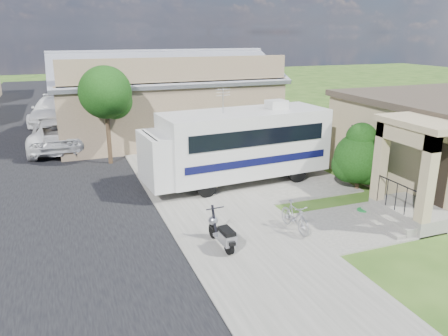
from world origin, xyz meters
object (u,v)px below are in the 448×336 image
object	(u,v)px
bicycle	(295,218)
van	(52,110)
motorhome	(238,143)
shrub	(360,155)
scooter	(222,234)
garden_hose	(362,212)
pickup_truck	(58,134)

from	to	relation	value
bicycle	van	bearing A→B (deg)	104.76
motorhome	van	bearing A→B (deg)	109.24
shrub	scooter	distance (m)	7.44
scooter	garden_hose	bearing A→B (deg)	2.71
bicycle	van	world-z (taller)	van
bicycle	pickup_truck	size ratio (longest dim) A/B	0.26
bicycle	scooter	bearing A→B (deg)	-177.62
scooter	garden_hose	distance (m)	5.40
shrub	garden_hose	xyz separation A→B (m)	(-1.47, -2.24, -1.29)
bicycle	pickup_truck	distance (m)	15.05
shrub	garden_hose	bearing A→B (deg)	-123.22
bicycle	garden_hose	xyz separation A→B (m)	(2.86, 0.35, -0.38)
shrub	bicycle	distance (m)	5.13
motorhome	shrub	world-z (taller)	motorhome
bicycle	pickup_truck	bearing A→B (deg)	112.99
shrub	bicycle	xyz separation A→B (m)	(-4.33, -2.59, -0.92)
shrub	scooter	world-z (taller)	shrub
scooter	bicycle	xyz separation A→B (m)	(2.49, 0.25, -0.01)
shrub	pickup_truck	xyz separation A→B (m)	(-10.99, 10.89, -0.56)
pickup_truck	garden_hose	xyz separation A→B (m)	(9.53, -13.13, -0.73)
pickup_truck	van	size ratio (longest dim) A/B	1.00
shrub	scooter	xyz separation A→B (m)	(-6.82, -2.84, -0.91)
shrub	garden_hose	distance (m)	2.97
motorhome	pickup_truck	xyz separation A→B (m)	(-6.84, 8.50, -0.85)
motorhome	garden_hose	distance (m)	5.59
motorhome	shrub	distance (m)	4.81
bicycle	van	size ratio (longest dim) A/B	0.26
motorhome	shrub	bearing A→B (deg)	-34.32
scooter	van	world-z (taller)	van
bicycle	pickup_truck	world-z (taller)	pickup_truck
shrub	garden_hose	size ratio (longest dim) A/B	6.98
pickup_truck	scooter	bearing A→B (deg)	110.10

